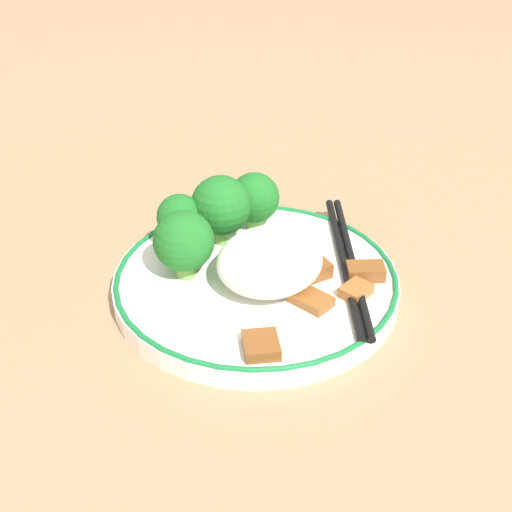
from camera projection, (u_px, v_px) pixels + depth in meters
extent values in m
plane|color=#9E7A56|center=(256.00, 291.00, 0.61)|extent=(3.00, 3.00, 0.00)
cylinder|color=white|center=(256.00, 284.00, 0.60)|extent=(0.24, 0.24, 0.02)
torus|color=#197238|center=(256.00, 276.00, 0.60)|extent=(0.24, 0.24, 0.00)
ellipsoid|color=white|center=(272.00, 260.00, 0.58)|extent=(0.09, 0.08, 0.05)
cylinder|color=#72AD4C|center=(254.00, 220.00, 0.66)|extent=(0.02, 0.02, 0.01)
sphere|color=#1E6B23|center=(254.00, 198.00, 0.65)|extent=(0.05, 0.05, 0.05)
cylinder|color=#72AD4C|center=(222.00, 233.00, 0.64)|extent=(0.01, 0.01, 0.02)
sphere|color=#1E6B23|center=(221.00, 205.00, 0.62)|extent=(0.05, 0.05, 0.05)
cylinder|color=#72AD4C|center=(181.00, 240.00, 0.63)|extent=(0.02, 0.02, 0.02)
sphere|color=#1E6B23|center=(180.00, 217.00, 0.62)|extent=(0.04, 0.04, 0.04)
cylinder|color=#72AD4C|center=(185.00, 268.00, 0.59)|extent=(0.02, 0.02, 0.02)
sphere|color=#1E6B23|center=(184.00, 241.00, 0.58)|extent=(0.05, 0.05, 0.05)
cube|color=brown|center=(311.00, 299.00, 0.56)|extent=(0.02, 0.03, 0.01)
cube|color=brown|center=(310.00, 272.00, 0.59)|extent=(0.04, 0.03, 0.01)
cube|color=brown|center=(366.00, 271.00, 0.59)|extent=(0.04, 0.04, 0.01)
cube|color=brown|center=(261.00, 345.00, 0.52)|extent=(0.04, 0.04, 0.01)
cube|color=#995B28|center=(275.00, 253.00, 0.62)|extent=(0.04, 0.03, 0.01)
cube|color=#995B28|center=(356.00, 291.00, 0.57)|extent=(0.03, 0.02, 0.01)
cylinder|color=black|center=(352.00, 262.00, 0.61)|extent=(0.14, 0.16, 0.01)
cylinder|color=black|center=(343.00, 262.00, 0.61)|extent=(0.14, 0.16, 0.01)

